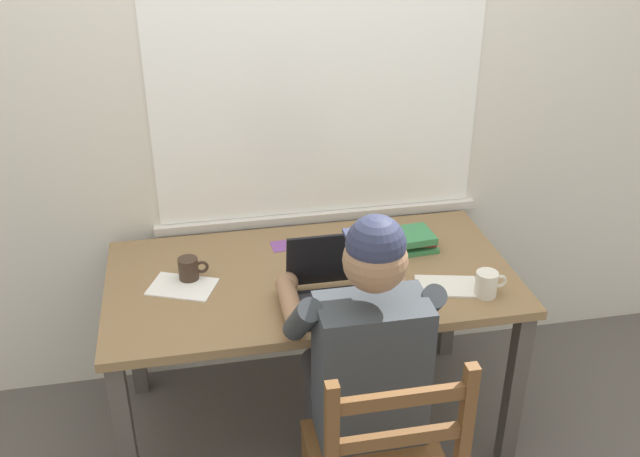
{
  "coord_description": "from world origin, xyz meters",
  "views": [
    {
      "loc": [
        -0.42,
        -2.3,
        2.17
      ],
      "look_at": [
        0.02,
        -0.05,
        0.95
      ],
      "focal_mm": 40.69,
      "sensor_mm": 36.0,
      "label": 1
    }
  ],
  "objects_px": {
    "desk": "(311,294)",
    "coffee_mug_dark": "(189,269)",
    "laptop": "(336,287)",
    "book_stack_main": "(414,239)",
    "coffee_mug_white": "(487,284)",
    "seated_person": "(362,356)",
    "landscape_photo_print": "(287,245)",
    "computer_mouse": "(407,291)"
  },
  "relations": [
    {
      "from": "laptop",
      "to": "computer_mouse",
      "type": "bearing_deg",
      "value": -3.18
    },
    {
      "from": "computer_mouse",
      "to": "coffee_mug_dark",
      "type": "bearing_deg",
      "value": 161.59
    },
    {
      "from": "laptop",
      "to": "coffee_mug_dark",
      "type": "height_order",
      "value": "laptop"
    },
    {
      "from": "computer_mouse",
      "to": "coffee_mug_dark",
      "type": "distance_m",
      "value": 0.81
    },
    {
      "from": "laptop",
      "to": "landscape_photo_print",
      "type": "distance_m",
      "value": 0.45
    },
    {
      "from": "seated_person",
      "to": "coffee_mug_dark",
      "type": "bearing_deg",
      "value": 135.36
    },
    {
      "from": "coffee_mug_white",
      "to": "landscape_photo_print",
      "type": "xyz_separation_m",
      "value": [
        -0.65,
        0.5,
        -0.05
      ]
    },
    {
      "from": "desk",
      "to": "laptop",
      "type": "xyz_separation_m",
      "value": [
        0.06,
        -0.19,
        0.14
      ]
    },
    {
      "from": "book_stack_main",
      "to": "landscape_photo_print",
      "type": "distance_m",
      "value": 0.51
    },
    {
      "from": "laptop",
      "to": "coffee_mug_dark",
      "type": "bearing_deg",
      "value": 154.65
    },
    {
      "from": "computer_mouse",
      "to": "landscape_photo_print",
      "type": "xyz_separation_m",
      "value": [
        -0.37,
        0.44,
        -0.02
      ]
    },
    {
      "from": "desk",
      "to": "coffee_mug_white",
      "type": "relative_size",
      "value": 12.96
    },
    {
      "from": "desk",
      "to": "book_stack_main",
      "type": "bearing_deg",
      "value": 16.06
    },
    {
      "from": "seated_person",
      "to": "coffee_mug_dark",
      "type": "height_order",
      "value": "seated_person"
    },
    {
      "from": "coffee_mug_white",
      "to": "book_stack_main",
      "type": "bearing_deg",
      "value": 110.71
    },
    {
      "from": "seated_person",
      "to": "laptop",
      "type": "xyz_separation_m",
      "value": [
        -0.03,
        0.28,
        0.09
      ]
    },
    {
      "from": "landscape_photo_print",
      "to": "book_stack_main",
      "type": "bearing_deg",
      "value": -15.98
    },
    {
      "from": "seated_person",
      "to": "book_stack_main",
      "type": "relative_size",
      "value": 7.16
    },
    {
      "from": "book_stack_main",
      "to": "computer_mouse",
      "type": "bearing_deg",
      "value": -111.71
    },
    {
      "from": "desk",
      "to": "laptop",
      "type": "relative_size",
      "value": 4.63
    },
    {
      "from": "book_stack_main",
      "to": "landscape_photo_print",
      "type": "height_order",
      "value": "book_stack_main"
    },
    {
      "from": "seated_person",
      "to": "coffee_mug_dark",
      "type": "relative_size",
      "value": 11.23
    },
    {
      "from": "computer_mouse",
      "to": "book_stack_main",
      "type": "height_order",
      "value": "book_stack_main"
    },
    {
      "from": "computer_mouse",
      "to": "book_stack_main",
      "type": "distance_m",
      "value": 0.36
    },
    {
      "from": "coffee_mug_white",
      "to": "landscape_photo_print",
      "type": "distance_m",
      "value": 0.82
    },
    {
      "from": "seated_person",
      "to": "laptop",
      "type": "relative_size",
      "value": 3.82
    },
    {
      "from": "coffee_mug_white",
      "to": "book_stack_main",
      "type": "distance_m",
      "value": 0.42
    },
    {
      "from": "desk",
      "to": "computer_mouse",
      "type": "bearing_deg",
      "value": -33.11
    },
    {
      "from": "coffee_mug_dark",
      "to": "landscape_photo_print",
      "type": "height_order",
      "value": "coffee_mug_dark"
    },
    {
      "from": "landscape_photo_print",
      "to": "seated_person",
      "type": "bearing_deg",
      "value": -82.83
    },
    {
      "from": "laptop",
      "to": "computer_mouse",
      "type": "relative_size",
      "value": 3.3
    },
    {
      "from": "book_stack_main",
      "to": "landscape_photo_print",
      "type": "bearing_deg",
      "value": 167.56
    },
    {
      "from": "laptop",
      "to": "desk",
      "type": "bearing_deg",
      "value": 106.37
    },
    {
      "from": "computer_mouse",
      "to": "book_stack_main",
      "type": "xyz_separation_m",
      "value": [
        0.13,
        0.33,
        0.02
      ]
    },
    {
      "from": "computer_mouse",
      "to": "landscape_photo_print",
      "type": "distance_m",
      "value": 0.57
    },
    {
      "from": "desk",
      "to": "coffee_mug_white",
      "type": "xyz_separation_m",
      "value": [
        0.59,
        -0.26,
        0.13
      ]
    },
    {
      "from": "desk",
      "to": "coffee_mug_white",
      "type": "height_order",
      "value": "coffee_mug_white"
    },
    {
      "from": "seated_person",
      "to": "landscape_photo_print",
      "type": "distance_m",
      "value": 0.73
    },
    {
      "from": "computer_mouse",
      "to": "seated_person",
      "type": "bearing_deg",
      "value": -130.59
    },
    {
      "from": "coffee_mug_white",
      "to": "seated_person",
      "type": "bearing_deg",
      "value": -157.33
    },
    {
      "from": "book_stack_main",
      "to": "laptop",
      "type": "bearing_deg",
      "value": -140.77
    },
    {
      "from": "desk",
      "to": "coffee_mug_dark",
      "type": "xyz_separation_m",
      "value": [
        -0.45,
        0.05,
        0.13
      ]
    }
  ]
}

